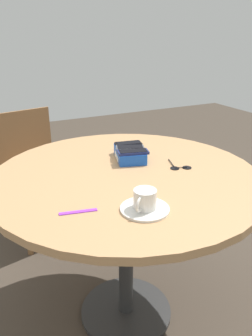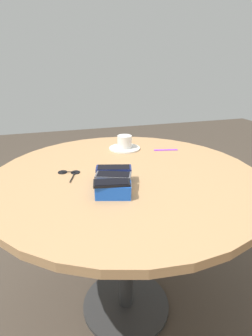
{
  "view_description": "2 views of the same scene",
  "coord_description": "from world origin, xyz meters",
  "views": [
    {
      "loc": [
        1.14,
        -0.57,
        1.33
      ],
      "look_at": [
        0.0,
        0.0,
        0.8
      ],
      "focal_mm": 35.0,
      "sensor_mm": 36.0,
      "label": 1
    },
    {
      "loc": [
        -0.99,
        0.29,
        1.23
      ],
      "look_at": [
        0.0,
        0.0,
        0.8
      ],
      "focal_mm": 28.0,
      "sensor_mm": 36.0,
      "label": 2
    }
  ],
  "objects": [
    {
      "name": "ground_plane",
      "position": [
        0.0,
        0.0,
        0.0
      ],
      "size": [
        8.0,
        8.0,
        0.0
      ],
      "primitive_type": "plane",
      "color": "#42382D"
    },
    {
      "name": "round_table",
      "position": [
        0.0,
        0.0,
        0.67
      ],
      "size": [
        1.14,
        1.14,
        0.78
      ],
      "color": "#2D2D2D",
      "rests_on": "ground_plane"
    },
    {
      "name": "phone_box",
      "position": [
        -0.13,
        0.09,
        0.81
      ],
      "size": [
        0.22,
        0.17,
        0.05
      ],
      "color": "blue",
      "rests_on": "round_table"
    },
    {
      "name": "phone_black",
      "position": [
        -0.2,
        0.11,
        0.84
      ],
      "size": [
        0.08,
        0.13,
        0.01
      ],
      "color": "black",
      "rests_on": "phone_box"
    },
    {
      "name": "phone_gray",
      "position": [
        -0.14,
        0.09,
        0.84
      ],
      "size": [
        0.1,
        0.14,
        0.01
      ],
      "color": "#515156",
      "rests_on": "phone_box"
    },
    {
      "name": "phone_navy",
      "position": [
        -0.07,
        0.07,
        0.84
      ],
      "size": [
        0.09,
        0.15,
        0.01
      ],
      "color": "navy",
      "rests_on": "phone_box"
    },
    {
      "name": "saucer",
      "position": [
        0.31,
        -0.08,
        0.79
      ],
      "size": [
        0.17,
        0.17,
        0.01
      ],
      "primitive_type": "cylinder",
      "color": "silver",
      "rests_on": "round_table"
    },
    {
      "name": "coffee_cup",
      "position": [
        0.31,
        -0.09,
        0.83
      ],
      "size": [
        0.08,
        0.1,
        0.07
      ],
      "color": "silver",
      "rests_on": "saucer"
    },
    {
      "name": "lanyard_strap",
      "position": [
        0.23,
        -0.29,
        0.78
      ],
      "size": [
        0.04,
        0.13,
        0.0
      ],
      "primitive_type": "cube",
      "rotation": [
        0.0,
        0.0,
        1.36
      ],
      "color": "purple",
      "rests_on": "round_table"
    },
    {
      "name": "sunglasses",
      "position": [
        0.06,
        0.23,
        0.79
      ],
      "size": [
        0.14,
        0.09,
        0.01
      ],
      "color": "black",
      "rests_on": "round_table"
    }
  ]
}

